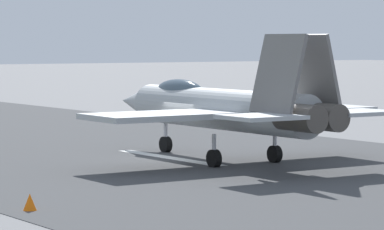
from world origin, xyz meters
name	(u,v)px	position (x,y,z in m)	size (l,w,h in m)	color
ground_plane	(172,159)	(0.00, 0.00, 0.00)	(400.00, 400.00, 0.00)	slate
runway_strip	(173,158)	(-0.02, 0.00, 0.01)	(240.00, 26.00, 0.02)	#3F4143
fighter_jet	(222,108)	(-2.22, -1.17, 2.38)	(16.25, 13.60, 5.57)	#AAB0B3
marker_cone_near	(30,202)	(-10.30, 12.02, 0.28)	(0.44, 0.44, 0.55)	orange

